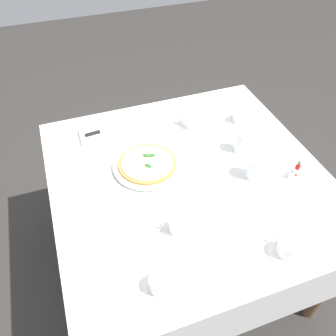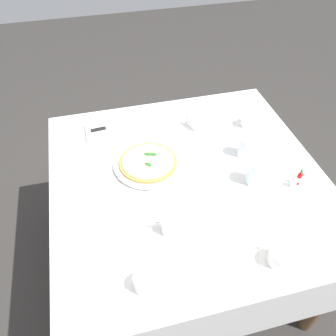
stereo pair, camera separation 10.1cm
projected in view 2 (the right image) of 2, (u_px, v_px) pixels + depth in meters
ground_plane at (183, 262)px, 2.04m from camera, size 8.00×8.00×0.00m
dining_table at (187, 195)px, 1.61m from camera, size 1.21×1.21×0.73m
pizza_plate at (148, 164)px, 1.57m from camera, size 0.32×0.32×0.02m
pizza at (148, 162)px, 1.56m from camera, size 0.26×0.26×0.02m
coffee_cup_right_edge at (170, 226)px, 1.30m from camera, size 0.13×0.13×0.06m
coffee_cup_far_right at (248, 121)px, 1.77m from camera, size 0.13×0.13×0.07m
coffee_cup_far_left at (145, 283)px, 1.14m from camera, size 0.13×0.13×0.06m
coffee_cup_near_right at (278, 258)px, 1.20m from camera, size 0.13×0.13×0.07m
water_glass_center_back at (255, 174)px, 1.47m from camera, size 0.07×0.07×0.11m
water_glass_near_left at (244, 147)px, 1.60m from camera, size 0.07×0.07×0.10m
napkin_folded at (108, 130)px, 1.75m from camera, size 0.22×0.13×0.02m
dinner_knife at (108, 127)px, 1.74m from camera, size 0.20×0.04×0.01m
hot_sauce_bottle at (299, 178)px, 1.47m from camera, size 0.02×0.02×0.08m
salt_shaker at (303, 177)px, 1.49m from camera, size 0.03×0.03×0.06m
pepper_shaker at (294, 182)px, 1.47m from camera, size 0.03×0.03×0.06m
menu_card at (190, 123)px, 1.76m from camera, size 0.03×0.09×0.06m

